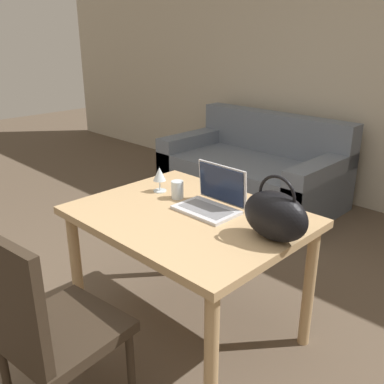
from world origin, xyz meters
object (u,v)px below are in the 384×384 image
Objects in this scene: chair at (45,325)px; wine_glass at (160,175)px; laptop at (213,198)px; drinking_glass at (177,190)px; handbag at (275,215)px; couch at (253,172)px.

wine_glass is at bearing 104.81° from chair.
laptop is 3.22× the size of drinking_glass.
drinking_glass is at bearing 176.29° from handbag.
couch is 1.99m from wine_glass.
couch is 5.53× the size of handbag.
chair is 1.04m from handbag.
laptop reaches higher than wine_glass.
handbag is at bearing -3.71° from drinking_glass.
couch is 2.03m from drinking_glass.
drinking_glass is (-0.21, 0.92, 0.26)m from chair.
chair is 6.50× the size of wine_glass.
wine_glass is (0.66, -1.80, 0.55)m from couch.
drinking_glass is 0.68× the size of wine_glass.
chair is at bearing -91.81° from laptop.
wine_glass reaches higher than couch.
handbag is at bearing -51.44° from couch.
chair reaches higher than drinking_glass.
handbag is at bearing 56.54° from chair.
chair reaches higher than couch.
laptop is 1.02× the size of handbag.
handbag is (1.47, -1.84, 0.56)m from couch.
couch is at bearing 104.20° from chair.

